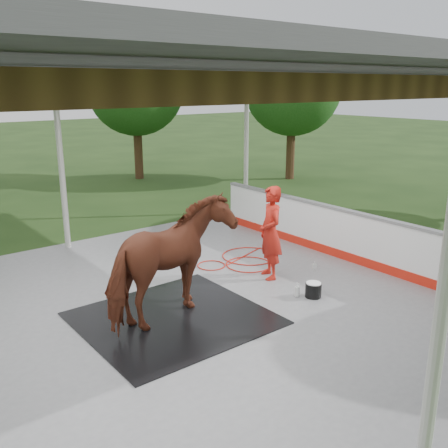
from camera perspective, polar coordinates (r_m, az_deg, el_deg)
ground at (r=8.83m, az=-5.96°, el=-10.41°), size 100.00×100.00×0.00m
concrete_slab at (r=8.82m, az=-5.96°, el=-10.26°), size 12.00×10.00×0.05m
pavilion_structure at (r=7.94m, az=-6.79°, el=16.26°), size 12.60×10.60×4.05m
dasher_board at (r=11.54m, az=13.59°, el=-1.27°), size 0.16×8.00×1.15m
tree_belt at (r=8.87m, az=-8.21°, el=14.99°), size 28.00×28.00×5.80m
rubber_mat at (r=8.62m, az=-5.79°, el=-10.65°), size 2.96×2.77×0.02m
horse at (r=8.22m, az=-5.98°, el=-4.30°), size 2.58×1.70×2.01m
handler at (r=10.04m, az=5.34°, el=-1.01°), size 0.69×0.82×1.90m
wash_bucket at (r=9.48m, az=10.18°, el=-7.39°), size 0.30×0.30×0.28m
soap_bottle_a at (r=9.45m, az=8.36°, el=-7.44°), size 0.11×0.11×0.27m
soap_bottle_b at (r=10.89m, az=10.31°, el=-4.67°), size 0.11×0.11×0.17m
hose_coil at (r=11.26m, az=2.34°, el=-4.11°), size 2.00×1.54×0.02m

